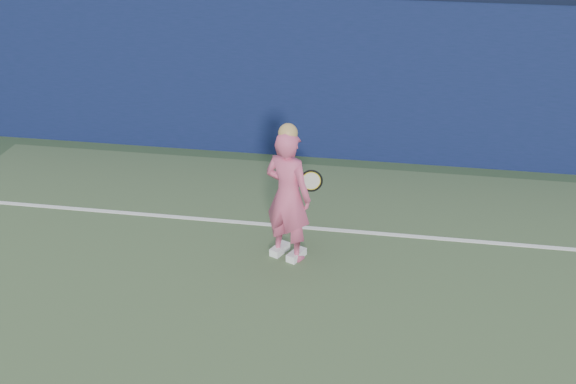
# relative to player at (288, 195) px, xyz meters

# --- Properties ---
(backstop_wall) EXTENTS (24.00, 0.40, 2.50)m
(backstop_wall) POSITION_rel_player_xyz_m (0.48, 3.21, 0.43)
(backstop_wall) COLOR #0C1738
(backstop_wall) RESTS_ON ground
(player) EXTENTS (0.70, 0.60, 1.71)m
(player) POSITION_rel_player_xyz_m (0.00, 0.00, 0.00)
(player) COLOR #D3527A
(player) RESTS_ON ground
(racket) EXTENTS (0.53, 0.13, 0.29)m
(racket) POSITION_rel_player_xyz_m (0.18, 0.45, -0.01)
(racket) COLOR black
(racket) RESTS_ON ground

